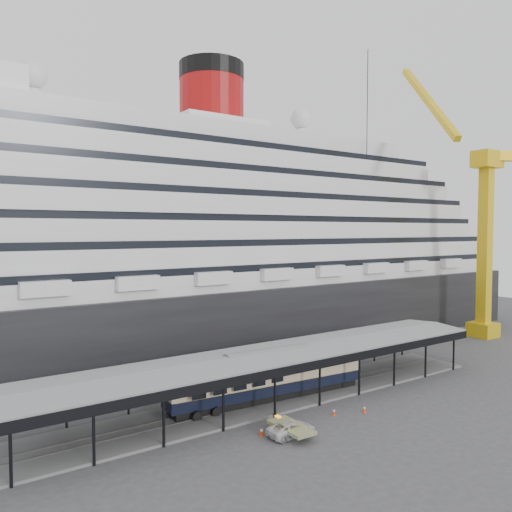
% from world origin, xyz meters
% --- Properties ---
extents(ground, '(200.00, 200.00, 0.00)m').
position_xyz_m(ground, '(0.00, 0.00, 0.00)').
color(ground, '#3C3C3F').
rests_on(ground, ground).
extents(cruise_ship, '(130.00, 30.00, 43.90)m').
position_xyz_m(cruise_ship, '(0.05, 32.00, 18.35)').
color(cruise_ship, black).
rests_on(cruise_ship, ground).
extents(platform_canopy, '(56.00, 9.18, 5.30)m').
position_xyz_m(platform_canopy, '(0.00, 5.00, 2.36)').
color(platform_canopy, slate).
rests_on(platform_canopy, ground).
extents(crane_yellow, '(23.83, 18.78, 47.60)m').
position_xyz_m(crane_yellow, '(47.06, 10.54, 19.96)').
color(crane_yellow, gold).
rests_on(crane_yellow, ground).
extents(port_truck, '(4.53, 2.13, 1.25)m').
position_xyz_m(port_truck, '(-4.28, -3.36, 0.63)').
color(port_truck, silver).
rests_on(port_truck, ground).
extents(pullman_carriage, '(22.97, 4.68, 22.40)m').
position_xyz_m(pullman_carriage, '(-0.60, 5.00, 2.71)').
color(pullman_carriage, black).
rests_on(pullman_carriage, ground).
extents(traffic_cone_left, '(0.52, 0.52, 0.79)m').
position_xyz_m(traffic_cone_left, '(-6.42, -1.87, 0.39)').
color(traffic_cone_left, red).
rests_on(traffic_cone_left, ground).
extents(traffic_cone_mid, '(0.47, 0.47, 0.70)m').
position_xyz_m(traffic_cone_mid, '(2.21, -1.92, 0.35)').
color(traffic_cone_mid, '#E3420C').
rests_on(traffic_cone_mid, ground).
extents(traffic_cone_right, '(0.47, 0.47, 0.74)m').
position_xyz_m(traffic_cone_right, '(5.20, -3.11, 0.37)').
color(traffic_cone_right, '#ED3C0D').
rests_on(traffic_cone_right, ground).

